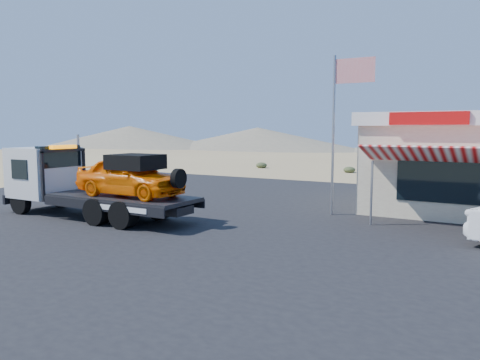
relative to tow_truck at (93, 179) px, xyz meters
The scene contains 6 objects.
ground 3.21m from the tow_truck, ahead, with size 120.00×120.00×0.00m, color #9C8059.
asphalt_lot 6.09m from the tow_truck, 35.12° to the left, with size 32.00×24.00×0.02m, color black.
tow_truck is the anchor object (origin of this frame).
flagpole 9.49m from the tow_truck, 32.25° to the left, with size 1.55×0.10×6.00m.
desert_scrub 15.71m from the tow_truck, 142.14° to the left, with size 24.12×32.28×0.78m.
distant_hills 55.98m from the tow_truck, 97.11° to the left, with size 126.00×48.00×4.20m.
Camera 1 is at (10.47, -12.62, 3.31)m, focal length 35.00 mm.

